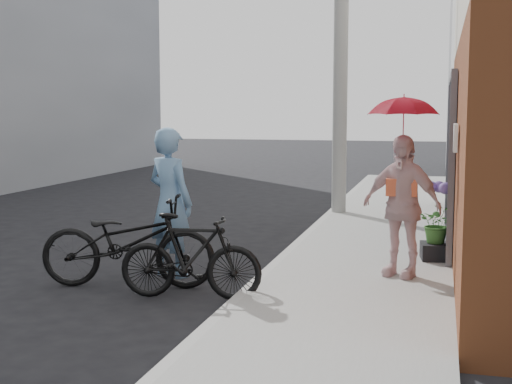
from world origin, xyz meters
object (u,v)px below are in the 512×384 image
at_px(planter, 437,251).
at_px(bike_left, 128,242).
at_px(utility_pole, 341,37).
at_px(kimono_woman, 401,206).
at_px(officer, 170,202).
at_px(bike_right, 190,256).

bearing_deg(planter, bike_left, -151.03).
relative_size(utility_pole, kimono_woman, 4.09).
relative_size(officer, planter, 4.55).
bearing_deg(bike_right, utility_pole, -12.37).
xyz_separation_m(utility_pole, bike_right, (-0.77, -6.41, -3.01)).
distance_m(bike_left, planter, 4.10).
relative_size(bike_right, planter, 3.89).
distance_m(utility_pole, planter, 5.58).
distance_m(utility_pole, bike_left, 6.97).
height_order(bike_left, planter, bike_left).
bearing_deg(officer, utility_pole, -79.80).
height_order(bike_right, planter, bike_right).
relative_size(bike_right, kimono_woman, 0.95).
bearing_deg(utility_pole, bike_left, -105.42).
relative_size(utility_pole, bike_right, 4.31).
relative_size(utility_pole, planter, 16.76).
xyz_separation_m(kimono_woman, planter, (0.43, 1.07, -0.74)).
bearing_deg(officer, planter, -133.85).
distance_m(kimono_woman, planter, 1.37).
bearing_deg(kimono_woman, bike_right, -128.98).
bearing_deg(planter, officer, -158.60).
xyz_separation_m(officer, bike_right, (0.63, -1.01, -0.46)).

